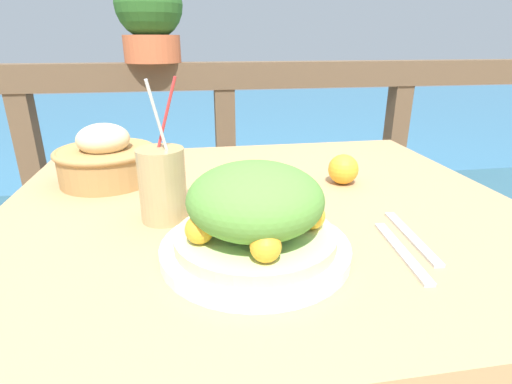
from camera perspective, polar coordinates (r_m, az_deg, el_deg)
patio_table at (r=0.82m, az=0.76°, el=-8.49°), size 0.99×0.89×0.76m
railing_fence at (r=1.51m, az=-4.37°, el=6.55°), size 2.80×0.08×0.98m
sea_backdrop at (r=4.06m, az=-7.57°, el=8.29°), size 12.00×4.00×0.35m
salad_plate at (r=0.57m, az=-0.09°, el=-3.71°), size 0.28×0.28×0.14m
drink_glass at (r=0.70m, az=-13.21°, el=1.06°), size 0.08×0.08×0.24m
bread_basket at (r=0.94m, az=-20.65°, el=4.47°), size 0.21×0.21×0.13m
potted_plant at (r=1.46m, az=-15.00°, el=23.29°), size 0.22×0.22×0.29m
fork at (r=0.64m, az=20.03°, el=-7.92°), size 0.03×0.18×0.00m
knife at (r=0.69m, az=21.27°, el=-5.98°), size 0.03×0.18×0.00m
orange_near_basket at (r=0.89m, az=12.36°, el=3.20°), size 0.07×0.07×0.07m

